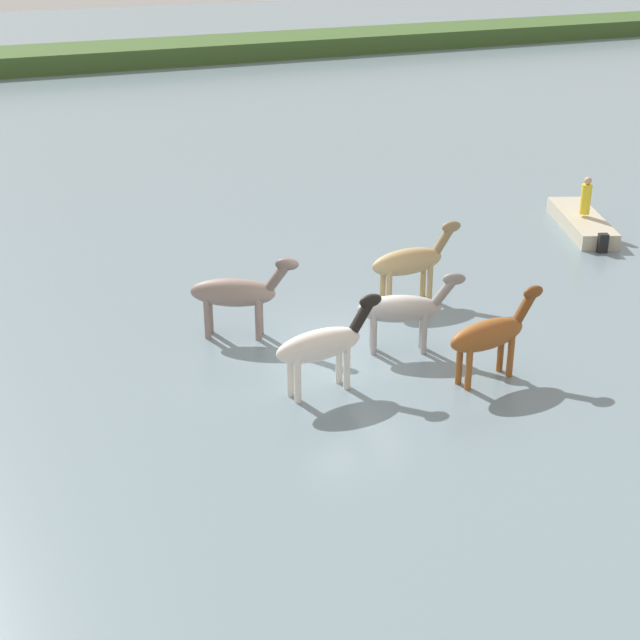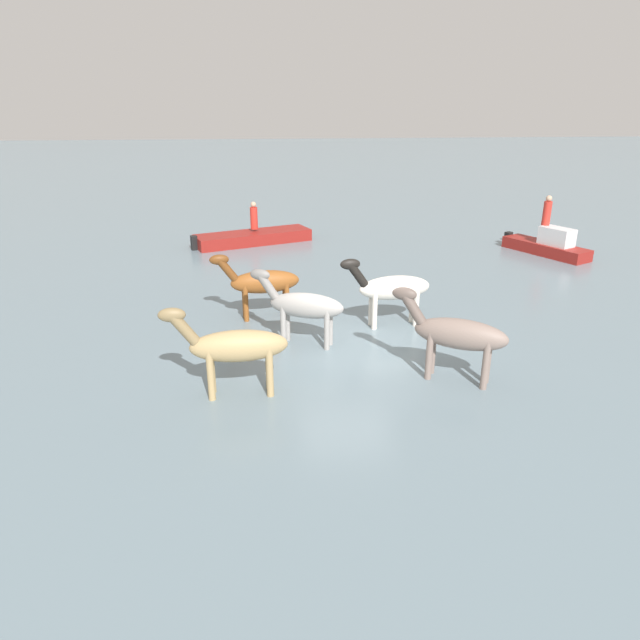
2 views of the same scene
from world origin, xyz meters
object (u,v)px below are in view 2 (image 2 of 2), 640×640
at_px(boat_launch_far, 253,239).
at_px(horse_mid_herd, 262,282).
at_px(horse_dark_mare, 234,346).
at_px(person_spotter_bow, 547,211).
at_px(boat_tender_starboard, 547,247).
at_px(person_watcher_seated, 254,216).
at_px(horse_pinto_flank, 391,288).
at_px(horse_dun_straggler, 303,306).
at_px(horse_lead, 456,334).

bearing_deg(boat_launch_far, horse_mid_herd, -108.62).
xyz_separation_m(horse_dark_mare, person_spotter_bow, (-12.13, -10.92, 0.58)).
height_order(horse_mid_herd, boat_tender_starboard, horse_mid_herd).
distance_m(horse_dark_mare, horse_mid_herd, 4.60).
bearing_deg(person_watcher_seated, person_spotter_bow, 165.48).
relative_size(horse_dark_mare, boat_tender_starboard, 0.71).
height_order(horse_pinto_flank, boat_launch_far, horse_pinto_flank).
distance_m(boat_launch_far, person_watcher_seated, 0.99).
height_order(horse_dark_mare, boat_tender_starboard, horse_dark_mare).
relative_size(horse_mid_herd, person_spotter_bow, 2.13).
bearing_deg(boat_launch_far, person_watcher_seated, 40.36).
height_order(horse_dun_straggler, boat_tender_starboard, horse_dun_straggler).
bearing_deg(horse_mid_herd, horse_pinto_flank, 157.28).
distance_m(horse_lead, boat_tender_starboard, 12.84).
distance_m(boat_launch_far, person_spotter_bow, 12.34).
relative_size(horse_dun_straggler, boat_tender_starboard, 0.65).
bearing_deg(horse_dark_mare, person_watcher_seated, -93.15).
height_order(boat_tender_starboard, boat_launch_far, boat_tender_starboard).
bearing_deg(boat_launch_far, person_spotter_bow, -34.57).
height_order(horse_dark_mare, horse_mid_herd, horse_dark_mare).
relative_size(horse_dark_mare, horse_dun_straggler, 1.08).
bearing_deg(boat_tender_starboard, horse_mid_herd, -89.28).
relative_size(horse_pinto_flank, horse_dark_mare, 0.98).
bearing_deg(horse_pinto_flank, boat_launch_far, -75.06).
relative_size(horse_dun_straggler, person_watcher_seated, 2.04).
relative_size(horse_mid_herd, person_watcher_seated, 2.13).
height_order(horse_pinto_flank, horse_mid_herd, horse_pinto_flank).
height_order(boat_tender_starboard, person_watcher_seated, person_watcher_seated).
bearing_deg(person_spotter_bow, boat_launch_far, -13.65).
distance_m(horse_mid_herd, boat_tender_starboard, 13.14).
relative_size(horse_dun_straggler, boat_launch_far, 0.46).
bearing_deg(horse_dark_mare, horse_lead, -179.56).
bearing_deg(boat_tender_starboard, horse_dun_straggler, -79.50).
height_order(horse_pinto_flank, boat_tender_starboard, horse_pinto_flank).
bearing_deg(horse_lead, boat_tender_starboard, -96.00).
bearing_deg(person_watcher_seated, boat_tender_starboard, 164.38).
height_order(horse_pinto_flank, horse_dun_straggler, horse_pinto_flank).
height_order(horse_lead, person_watcher_seated, horse_lead).
bearing_deg(horse_mid_herd, horse_lead, 126.76).
xyz_separation_m(horse_dark_mare, person_watcher_seated, (-0.32, -13.98, 0.03)).
bearing_deg(horse_pinto_flank, horse_lead, 95.53).
height_order(horse_lead, horse_dun_straggler, horse_lead).
distance_m(horse_pinto_flank, person_spotter_bow, 10.87).
relative_size(horse_lead, person_spotter_bow, 2.09).
xyz_separation_m(horse_lead, horse_mid_herd, (4.22, -4.37, -0.05)).
relative_size(horse_dark_mare, horse_mid_herd, 1.03).
distance_m(horse_dun_straggler, horse_mid_herd, 2.27).
relative_size(horse_lead, horse_pinto_flank, 0.96).
bearing_deg(horse_mid_herd, horse_dark_mare, 75.28).
bearing_deg(boat_tender_starboard, horse_pinto_flank, -75.78).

